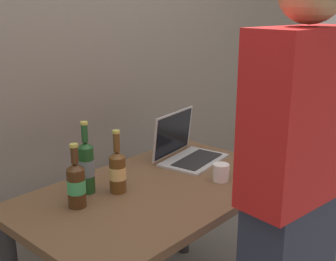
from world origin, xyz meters
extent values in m
cube|color=brown|center=(0.00, 0.00, 0.71)|extent=(1.26, 0.75, 0.04)
cylinder|color=#2D2D30|center=(0.57, -0.32, 0.35)|extent=(0.07, 0.07, 0.69)
cylinder|color=#2D2D30|center=(0.57, 0.32, 0.35)|extent=(0.07, 0.07, 0.69)
cube|color=#B7BABC|center=(0.37, 0.08, 0.73)|extent=(0.38, 0.29, 0.01)
cube|color=#232326|center=(0.37, 0.06, 0.74)|extent=(0.31, 0.18, 0.00)
cube|color=#B7BABC|center=(0.35, 0.21, 0.86)|extent=(0.35, 0.08, 0.24)
cube|color=black|center=(0.35, 0.21, 0.86)|extent=(0.32, 0.07, 0.22)
cylinder|color=brown|center=(-0.15, 0.09, 0.81)|extent=(0.07, 0.07, 0.16)
cone|color=brown|center=(-0.15, 0.09, 0.90)|extent=(0.07, 0.07, 0.03)
cylinder|color=brown|center=(-0.15, 0.09, 0.96)|extent=(0.03, 0.03, 0.08)
cylinder|color=#BFB74C|center=(-0.15, 0.09, 1.00)|extent=(0.03, 0.03, 0.01)
cylinder|color=#E5BF70|center=(-0.15, 0.09, 0.82)|extent=(0.07, 0.07, 0.06)
cylinder|color=#472B14|center=(-0.36, 0.11, 0.81)|extent=(0.07, 0.07, 0.16)
cone|color=#472B14|center=(-0.36, 0.11, 0.90)|extent=(0.07, 0.07, 0.03)
cylinder|color=#472B14|center=(-0.36, 0.11, 0.95)|extent=(0.03, 0.03, 0.07)
cylinder|color=#BFB74C|center=(-0.36, 0.11, 0.99)|extent=(0.03, 0.03, 0.01)
cylinder|color=#40AE65|center=(-0.36, 0.11, 0.82)|extent=(0.07, 0.07, 0.06)
cylinder|color=#1E5123|center=(-0.24, 0.19, 0.83)|extent=(0.07, 0.07, 0.21)
cone|color=#1E5123|center=(-0.24, 0.19, 0.95)|extent=(0.07, 0.07, 0.02)
cylinder|color=#1E5123|center=(-0.24, 0.19, 1.00)|extent=(0.03, 0.03, 0.08)
cylinder|color=#BFB74C|center=(-0.24, 0.19, 1.04)|extent=(0.03, 0.03, 0.01)
cylinder|color=slate|center=(-0.24, 0.19, 0.84)|extent=(0.07, 0.07, 0.07)
cube|color=red|center=(0.00, -0.65, 1.17)|extent=(0.44, 0.24, 0.57)
cylinder|color=white|center=(0.25, -0.17, 0.77)|extent=(0.07, 0.07, 0.08)
torus|color=white|center=(0.29, -0.17, 0.77)|extent=(0.06, 0.01, 0.06)
cube|color=gray|center=(0.00, 0.74, 1.30)|extent=(6.00, 0.10, 2.60)
camera|label=1|loc=(-1.28, -1.23, 1.52)|focal=45.71mm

